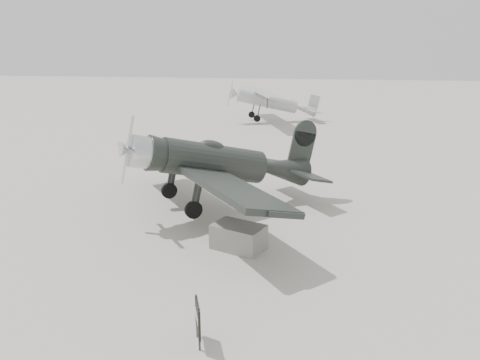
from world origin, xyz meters
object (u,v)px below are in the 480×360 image
object	(u,v)px
equipment_block	(239,237)
highwing_monoplane	(271,99)
sign_board	(198,318)
lowwing_monoplane	(222,163)

from	to	relation	value
equipment_block	highwing_monoplane	bearing A→B (deg)	92.81
equipment_block	sign_board	size ratio (longest dim) A/B	1.54
lowwing_monoplane	sign_board	xyz separation A→B (m)	(1.19, -9.35, -1.44)
highwing_monoplane	sign_board	world-z (taller)	highwing_monoplane
equipment_block	sign_board	bearing A→B (deg)	-91.22
lowwing_monoplane	equipment_block	size ratio (longest dim) A/B	6.27
lowwing_monoplane	equipment_block	bearing A→B (deg)	-107.81
lowwing_monoplane	sign_board	world-z (taller)	lowwing_monoplane
equipment_block	sign_board	world-z (taller)	sign_board
highwing_monoplane	sign_board	xyz separation A→B (m)	(1.25, -33.44, -1.42)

